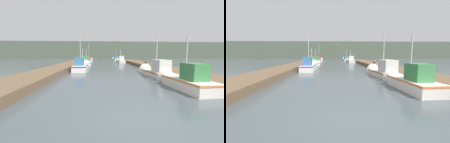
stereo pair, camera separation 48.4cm
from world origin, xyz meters
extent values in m
plane|color=#424C51|center=(0.00, 0.00, 0.00)|extent=(200.00, 200.00, 0.00)
cube|color=brown|center=(-6.12, 16.00, 0.24)|extent=(2.79, 40.00, 0.47)
cube|color=brown|center=(6.12, 16.00, 0.24)|extent=(2.79, 40.00, 0.47)
cube|color=#4C5647|center=(0.00, 63.19, 3.40)|extent=(120.00, 16.00, 6.80)
cube|color=silver|center=(3.66, 3.69, 0.30)|extent=(1.51, 3.66, 0.61)
cube|color=#D6733B|center=(3.66, 3.69, 0.55)|extent=(1.54, 3.69, 0.10)
cone|color=silver|center=(3.55, 5.89, 0.30)|extent=(1.31, 0.87, 1.28)
cube|color=#387A42|center=(3.68, 3.24, 1.05)|extent=(0.95, 1.28, 0.88)
cylinder|color=#B2B2B7|center=(3.64, 3.96, 1.81)|extent=(0.08, 0.08, 2.40)
cube|color=silver|center=(3.81, 8.43, 0.24)|extent=(1.70, 4.66, 0.47)
cube|color=#A74812|center=(3.81, 8.43, 0.41)|extent=(1.73, 4.69, 0.10)
cone|color=silver|center=(3.67, 11.13, 0.24)|extent=(1.44, 0.89, 1.40)
cube|color=silver|center=(3.84, 7.85, 0.98)|extent=(1.10, 1.67, 1.02)
cylinder|color=#B2B2B7|center=(3.79, 8.77, 2.38)|extent=(0.08, 0.08, 3.81)
cube|color=silver|center=(-3.53, 13.93, 0.33)|extent=(1.64, 5.10, 0.66)
cube|color=#580EA3|center=(-3.53, 13.93, 0.60)|extent=(1.68, 5.13, 0.10)
cone|color=silver|center=(-3.65, 17.00, 0.33)|extent=(1.42, 1.15, 1.38)
cube|color=#2D6699|center=(-3.51, 13.29, 1.12)|extent=(0.98, 1.70, 0.91)
cylinder|color=#B2B2B7|center=(-3.55, 14.30, 2.44)|extent=(0.08, 0.08, 3.55)
cube|color=silver|center=(-3.84, 18.93, 0.26)|extent=(1.82, 4.04, 0.52)
cube|color=gold|center=(-3.84, 18.93, 0.46)|extent=(1.85, 4.08, 0.10)
cone|color=silver|center=(-3.60, 21.38, 0.26)|extent=(1.46, 1.14, 1.37)
cube|color=silver|center=(-3.89, 18.44, 0.89)|extent=(1.01, 1.31, 0.73)
cylinder|color=#B2B2B7|center=(-3.81, 19.22, 1.63)|extent=(0.08, 0.08, 2.22)
cube|color=silver|center=(-3.66, 23.97, 0.25)|extent=(1.91, 5.22, 0.49)
cube|color=#205D96|center=(-3.66, 23.97, 0.43)|extent=(1.94, 5.25, 0.10)
cone|color=silver|center=(-3.90, 27.16, 0.25)|extent=(1.55, 1.40, 1.46)
cube|color=#387A42|center=(-3.61, 23.33, 1.01)|extent=(1.35, 2.07, 1.03)
cylinder|color=#B2B2B7|center=(-3.69, 24.35, 1.64)|extent=(0.08, 0.08, 2.29)
cube|color=silver|center=(3.60, 29.67, 0.27)|extent=(1.67, 3.87, 0.54)
cube|color=#BE8619|center=(3.60, 29.67, 0.48)|extent=(1.70, 3.90, 0.10)
cone|color=silver|center=(3.44, 31.90, 0.27)|extent=(1.38, 0.79, 1.33)
cube|color=silver|center=(3.64, 29.19, 1.03)|extent=(1.18, 1.22, 0.96)
cylinder|color=#B2B2B7|center=(3.58, 29.95, 1.74)|extent=(0.08, 0.08, 2.38)
cube|color=silver|center=(-3.87, 33.61, 0.32)|extent=(1.60, 5.15, 0.64)
cube|color=purple|center=(-3.87, 33.61, 0.58)|extent=(1.63, 5.18, 0.10)
cone|color=silver|center=(-3.71, 36.75, 0.32)|extent=(1.33, 1.26, 1.26)
cube|color=#99332D|center=(-3.91, 32.98, 1.14)|extent=(1.15, 1.80, 1.01)
cylinder|color=#B2B2B7|center=(-3.85, 33.99, 2.60)|extent=(0.08, 0.08, 3.91)
cube|color=silver|center=(3.57, 38.70, 0.27)|extent=(1.93, 4.11, 0.54)
cube|color=#12A110|center=(3.57, 38.70, 0.48)|extent=(1.96, 4.14, 0.10)
cone|color=silver|center=(3.41, 41.06, 0.27)|extent=(1.63, 0.84, 1.58)
cube|color=#2D6699|center=(3.60, 38.20, 0.92)|extent=(1.34, 1.31, 0.77)
cylinder|color=#B2B2B7|center=(3.55, 39.00, 1.98)|extent=(0.08, 0.08, 2.88)
cylinder|color=#473523|center=(-4.76, 19.73, 0.46)|extent=(0.21, 0.21, 0.92)
cylinder|color=silver|center=(-4.76, 19.73, 0.94)|extent=(0.24, 0.24, 0.04)
cylinder|color=#473523|center=(-4.77, 20.76, 0.56)|extent=(0.27, 0.27, 1.12)
cylinder|color=silver|center=(-4.77, 20.76, 1.14)|extent=(0.31, 0.31, 0.04)
cylinder|color=#473523|center=(4.79, 12.21, 0.52)|extent=(0.31, 0.31, 1.04)
cylinder|color=silver|center=(4.79, 12.21, 1.06)|extent=(0.35, 0.35, 0.04)
cylinder|color=#473523|center=(4.68, 14.56, 0.52)|extent=(0.29, 0.29, 1.05)
cylinder|color=silver|center=(4.68, 14.56, 1.07)|extent=(0.33, 0.33, 0.04)
sphere|color=red|center=(-0.55, 47.77, 0.16)|extent=(0.57, 0.57, 0.57)
cylinder|color=black|center=(-0.55, 47.77, 0.69)|extent=(0.06, 0.06, 0.50)
ellipsoid|color=white|center=(0.10, 22.21, 3.59)|extent=(0.16, 0.29, 0.12)
cube|color=gray|center=(-0.03, 22.20, 3.61)|extent=(0.28, 0.14, 0.07)
cube|color=gray|center=(0.24, 22.22, 3.61)|extent=(0.28, 0.14, 0.07)
ellipsoid|color=white|center=(0.98, 13.42, 3.59)|extent=(0.31, 0.26, 0.12)
cube|color=gray|center=(0.92, 13.54, 3.61)|extent=(0.24, 0.30, 0.07)
cube|color=gray|center=(1.05, 13.30, 3.61)|extent=(0.24, 0.30, 0.07)
camera|label=1|loc=(-1.28, -4.14, 1.99)|focal=24.00mm
camera|label=2|loc=(-0.79, -4.17, 1.99)|focal=24.00mm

